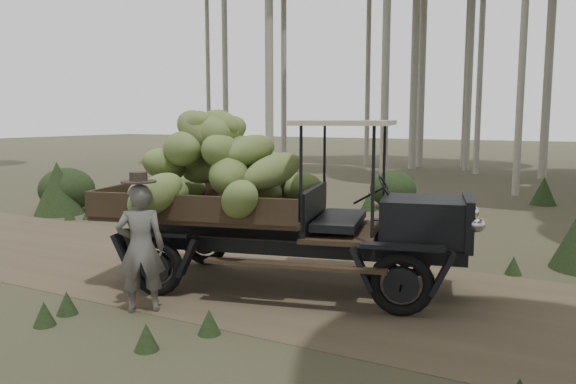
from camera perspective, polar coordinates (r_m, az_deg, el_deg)
ground at (r=9.20m, az=-7.21°, el=-8.14°), size 120.00×120.00×0.00m
dirt_track at (r=9.20m, az=-7.21°, el=-8.12°), size 70.00×4.00×0.01m
banana_truck at (r=8.23m, az=-3.92°, el=0.99°), size 5.57×3.33×2.70m
farmer at (r=7.40m, az=-14.73°, el=-5.37°), size 0.72×0.69×1.81m
undergrowth at (r=9.25m, az=-14.62°, el=-4.79°), size 24.43×21.97×1.39m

